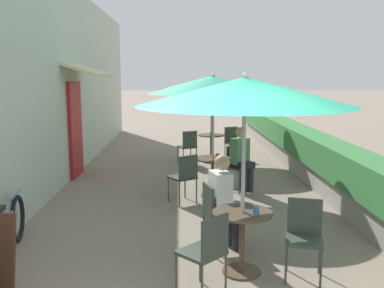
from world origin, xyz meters
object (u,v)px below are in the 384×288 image
patio_table_near (242,231)px  patio_umbrella_far (212,82)px  coffee_cup_near (256,211)px  patio_umbrella_mid (213,85)px  cafe_chair_mid_left (185,174)px  seated_patron_mid_right (242,156)px  bicycle_leaning (7,231)px  coffee_cup_mid (218,156)px  cafe_chair_far_left (233,140)px  cafe_chair_far_right (188,145)px  seated_patron_near_left (224,198)px  patio_table_far (211,144)px  coffee_cup_far (212,134)px  cafe_chair_near_right (207,248)px  cafe_chair_mid_right (238,164)px  cafe_chair_near_left (216,211)px  patio_table_mid (213,170)px  patio_umbrella_near (245,92)px  cafe_chair_near_back (304,232)px

patio_table_near → patio_umbrella_far: (0.10, 6.27, 1.57)m
patio_table_near → coffee_cup_near: 0.32m
patio_table_near → patio_umbrella_mid: patio_umbrella_mid is taller
patio_table_near → cafe_chair_mid_left: 2.78m
coffee_cup_near → seated_patron_mid_right: seated_patron_mid_right is taller
patio_table_near → bicycle_leaning: (-2.83, 0.49, -0.15)m
seated_patron_mid_right → coffee_cup_mid: bearing=2.8°
coffee_cup_near → cafe_chair_far_left: size_ratio=0.10×
seated_patron_mid_right → cafe_chair_far_right: 2.64m
seated_patron_mid_right → cafe_chair_far_left: (0.21, 3.10, -0.17)m
seated_patron_near_left → cafe_chair_far_left: seated_patron_near_left is taller
patio_table_far → coffee_cup_far: coffee_cup_far is taller
cafe_chair_near_right → cafe_chair_far_right: same height
cafe_chair_mid_left → cafe_chair_mid_right: (1.05, 0.88, 0.00)m
cafe_chair_near_left → coffee_cup_near: size_ratio=9.67×
cafe_chair_mid_left → seated_patron_near_left: bearing=-110.3°
patio_table_mid → coffee_cup_mid: 0.29m
cafe_chair_near_right → seated_patron_mid_right: size_ratio=0.70×
cafe_chair_near_right → cafe_chair_mid_right: same height
patio_table_far → cafe_chair_far_right: size_ratio=0.83×
patio_table_far → coffee_cup_far: size_ratio=8.00×
patio_table_far → bicycle_leaning: 6.49m
coffee_cup_far → cafe_chair_mid_right: bearing=-82.7°
patio_umbrella_near → patio_umbrella_far: 6.27m
cafe_chair_far_right → coffee_cup_far: size_ratio=9.67×
patio_umbrella_far → cafe_chair_far_right: (-0.60, -0.33, -1.55)m
cafe_chair_near_right → patio_table_mid: 3.70m
cafe_chair_near_back → seated_patron_near_left: bearing=-28.2°
coffee_cup_near → coffee_cup_far: same height
seated_patron_mid_right → coffee_cup_mid: (-0.50, -0.37, 0.08)m
cafe_chair_near_right → patio_umbrella_far: bearing=41.2°
seated_patron_near_left → coffee_cup_far: size_ratio=13.89×
cafe_chair_near_right → patio_umbrella_far: patio_umbrella_far is taller
patio_umbrella_near → cafe_chair_far_left: (0.70, 6.60, -1.55)m
patio_umbrella_near → coffee_cup_near: patio_umbrella_near is taller
coffee_cup_far → bicycle_leaning: coffee_cup_far is taller
seated_patron_near_left → patio_table_far: size_ratio=1.74×
coffee_cup_mid → cafe_chair_near_right: bearing=-96.6°
cafe_chair_near_right → patio_table_mid: size_ratio=1.21×
cafe_chair_near_back → cafe_chair_far_left: same height
cafe_chair_mid_left → cafe_chair_mid_right: bearing=6.4°
patio_umbrella_far → patio_umbrella_mid: bearing=-93.6°
cafe_chair_mid_right → cafe_chair_near_back: bearing=60.1°
cafe_chair_near_back → cafe_chair_far_right: 6.17m
seated_patron_near_left → seated_patron_mid_right: bearing=153.3°
cafe_chair_far_left → bicycle_leaning: (-3.54, -6.11, -0.18)m
patio_table_near → cafe_chair_near_back: (0.68, -0.11, 0.03)m
cafe_chair_far_right → bicycle_leaning: (-2.33, -5.46, -0.18)m
patio_umbrella_near → patio_table_mid: 3.52m
patio_umbrella_near → patio_umbrella_far: bearing=89.1°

